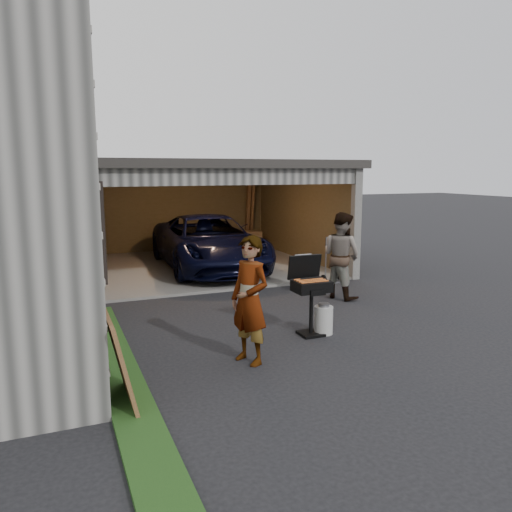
% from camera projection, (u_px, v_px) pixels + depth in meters
% --- Properties ---
extents(ground, '(80.00, 80.00, 0.00)m').
position_uv_depth(ground, '(268.00, 346.00, 7.66)').
color(ground, black).
rests_on(ground, ground).
extents(groundcover_strip, '(0.50, 8.00, 0.06)m').
position_uv_depth(groundcover_strip, '(128.00, 396.00, 5.90)').
color(groundcover_strip, '#193814').
rests_on(groundcover_strip, ground).
extents(garage, '(6.80, 6.30, 2.90)m').
position_uv_depth(garage, '(195.00, 199.00, 13.82)').
color(garage, '#605E59').
rests_on(garage, ground).
extents(minivan, '(2.57, 5.20, 1.42)m').
position_uv_depth(minivan, '(209.00, 244.00, 13.28)').
color(minivan, black).
rests_on(minivan, ground).
extents(woman, '(0.65, 0.77, 1.79)m').
position_uv_depth(woman, '(250.00, 300.00, 6.87)').
color(woman, '#98A3C0').
rests_on(woman, ground).
extents(man, '(0.95, 1.06, 1.81)m').
position_uv_depth(man, '(341.00, 255.00, 10.41)').
color(man, '#49251C').
rests_on(man, ground).
extents(bbq_grill, '(0.58, 0.51, 1.29)m').
position_uv_depth(bbq_grill, '(311.00, 289.00, 8.07)').
color(bbq_grill, black).
rests_on(bbq_grill, ground).
extents(propane_tank, '(0.32, 0.32, 0.46)m').
position_uv_depth(propane_tank, '(323.00, 320.00, 8.19)').
color(propane_tank, silver).
rests_on(propane_tank, ground).
extents(plywood_panel, '(0.27, 0.96, 1.06)m').
position_uv_depth(plywood_panel, '(121.00, 362.00, 5.63)').
color(plywood_panel, brown).
rests_on(plywood_panel, ground).
extents(hand_truck, '(0.47, 0.38, 1.10)m').
position_uv_depth(hand_truck, '(332.00, 273.00, 12.00)').
color(hand_truck, slate).
rests_on(hand_truck, ground).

